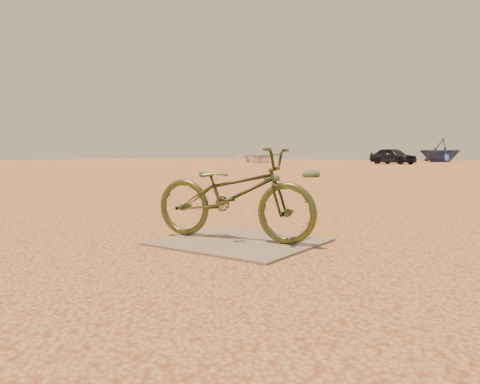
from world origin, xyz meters
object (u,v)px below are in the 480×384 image
Objects in this scene: car at (393,156)px; boat_near_left at (257,156)px; bicycle at (233,194)px; plywood_board at (240,242)px; boat_far_left at (440,150)px.

boat_near_left is at bearing 107.21° from car.
bicycle is 0.29× the size of boat_near_left.
plywood_board is 0.46m from bicycle.
boat_near_left reaches higher than bicycle.
boat_far_left is at bearing -1.96° from boat_near_left.
boat_far_left is (-8.54, 47.69, 0.76)m from bicycle.
boat_near_left reaches higher than plywood_board.
car is (-9.55, 35.15, 0.66)m from plywood_board.
plywood_board is at bearing -143.38° from car.
boat_near_left is 1.26× the size of boat_far_left.
car is 12.62m from boat_far_left.
boat_far_left is (-8.65, 47.72, 1.21)m from plywood_board.
bicycle is (-0.10, 0.03, 0.45)m from plywood_board.
boat_far_left reaches higher than car.
plywood_board is 36.43m from car.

